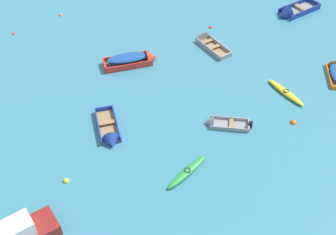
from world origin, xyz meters
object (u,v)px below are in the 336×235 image
at_px(mooring_buoy_central, 66,181).
at_px(rowboat_grey_back_row_center, 218,123).
at_px(mooring_buoy_trailing, 293,123).
at_px(mooring_buoy_midfield, 14,34).
at_px(mooring_buoy_between_boats_right, 210,28).
at_px(rowboat_deep_blue_cluster_inner, 291,13).
at_px(rowboat_orange_midfield_right, 335,70).
at_px(rowboat_red_near_camera, 136,59).
at_px(rowboat_deep_blue_foreground_center, 110,135).
at_px(rowboat_grey_back_row_left, 206,41).
at_px(mooring_buoy_outer_edge, 61,15).
at_px(kayak_yellow_near_right, 286,92).
at_px(kayak_green_distant_center, 187,172).

bearing_deg(mooring_buoy_central, rowboat_grey_back_row_center, 26.26).
height_order(rowboat_grey_back_row_center, mooring_buoy_trailing, rowboat_grey_back_row_center).
xyz_separation_m(mooring_buoy_midfield, mooring_buoy_between_boats_right, (17.73, 0.80, 0.00)).
bearing_deg(rowboat_deep_blue_cluster_inner, rowboat_orange_midfield_right, -80.06).
bearing_deg(rowboat_red_near_camera, mooring_buoy_trailing, -32.43).
relative_size(mooring_buoy_central, mooring_buoy_midfield, 1.37).
xyz_separation_m(rowboat_grey_back_row_center, mooring_buoy_central, (-9.85, -4.86, -0.15)).
bearing_deg(rowboat_grey_back_row_center, rowboat_orange_midfield_right, 30.15).
distance_m(rowboat_deep_blue_foreground_center, rowboat_deep_blue_cluster_inner, 22.37).
distance_m(rowboat_orange_midfield_right, mooring_buoy_midfield, 27.73).
distance_m(rowboat_grey_back_row_left, rowboat_grey_back_row_center, 10.14).
relative_size(rowboat_grey_back_row_left, mooring_buoy_outer_edge, 12.28).
xyz_separation_m(rowboat_grey_back_row_center, mooring_buoy_trailing, (5.32, 0.10, -0.15)).
height_order(rowboat_deep_blue_foreground_center, mooring_buoy_trailing, rowboat_deep_blue_foreground_center).
height_order(rowboat_orange_midfield_right, rowboat_deep_blue_cluster_inner, rowboat_deep_blue_cluster_inner).
bearing_deg(rowboat_deep_blue_foreground_center, mooring_buoy_between_boats_right, 59.77).
height_order(kayak_yellow_near_right, mooring_buoy_between_boats_right, kayak_yellow_near_right).
relative_size(kayak_yellow_near_right, mooring_buoy_trailing, 7.39).
bearing_deg(rowboat_orange_midfield_right, rowboat_grey_back_row_left, 156.13).
xyz_separation_m(rowboat_grey_back_row_left, mooring_buoy_midfield, (-17.12, 1.63, -0.19)).
bearing_deg(kayak_yellow_near_right, rowboat_red_near_camera, 160.33).
xyz_separation_m(kayak_green_distant_center, rowboat_red_near_camera, (-3.66, 11.64, 0.23)).
height_order(rowboat_grey_back_row_center, rowboat_deep_blue_cluster_inner, rowboat_deep_blue_cluster_inner).
xyz_separation_m(rowboat_red_near_camera, mooring_buoy_central, (-3.84, -12.15, -0.39)).
xyz_separation_m(rowboat_deep_blue_foreground_center, rowboat_deep_blue_cluster_inner, (15.76, 15.87, 0.05)).
bearing_deg(mooring_buoy_trailing, mooring_buoy_outer_edge, 141.77).
bearing_deg(mooring_buoy_midfield, rowboat_grey_back_row_center, -34.44).
bearing_deg(mooring_buoy_central, kayak_yellow_near_right, 27.81).
bearing_deg(rowboat_red_near_camera, rowboat_deep_blue_cluster_inner, 27.40).
xyz_separation_m(kayak_green_distant_center, mooring_buoy_trailing, (7.67, 4.45, -0.16)).
xyz_separation_m(rowboat_deep_blue_foreground_center, rowboat_orange_midfield_right, (17.33, 6.90, 0.07)).
relative_size(mooring_buoy_midfield, mooring_buoy_between_boats_right, 0.78).
xyz_separation_m(mooring_buoy_trailing, mooring_buoy_midfield, (-22.49, 11.68, 0.00)).
distance_m(mooring_buoy_central, mooring_buoy_outer_edge, 20.10).
bearing_deg(rowboat_red_near_camera, rowboat_grey_back_row_left, 25.59).
bearing_deg(mooring_buoy_trailing, kayak_green_distant_center, -149.89).
distance_m(rowboat_grey_back_row_left, mooring_buoy_trailing, 11.39).
relative_size(mooring_buoy_trailing, mooring_buoy_between_boats_right, 1.27).
distance_m(kayak_green_distant_center, mooring_buoy_trailing, 8.87).
bearing_deg(mooring_buoy_between_boats_right, mooring_buoy_trailing, -69.11).
bearing_deg(mooring_buoy_between_boats_right, kayak_yellow_near_right, -62.51).
distance_m(kayak_green_distant_center, rowboat_orange_midfield_right, 15.87).
bearing_deg(rowboat_grey_back_row_center, mooring_buoy_midfield, 145.56).
bearing_deg(rowboat_grey_back_row_left, kayak_green_distant_center, -99.01).
distance_m(kayak_yellow_near_right, mooring_buoy_outer_edge, 22.25).
height_order(rowboat_grey_back_row_left, rowboat_deep_blue_cluster_inner, rowboat_deep_blue_cluster_inner).
bearing_deg(rowboat_deep_blue_cluster_inner, mooring_buoy_outer_edge, 179.49).
distance_m(mooring_buoy_central, mooring_buoy_midfield, 18.18).
height_order(rowboat_deep_blue_cluster_inner, mooring_buoy_outer_edge, rowboat_deep_blue_cluster_inner).
height_order(rowboat_deep_blue_foreground_center, mooring_buoy_midfield, rowboat_deep_blue_foreground_center).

